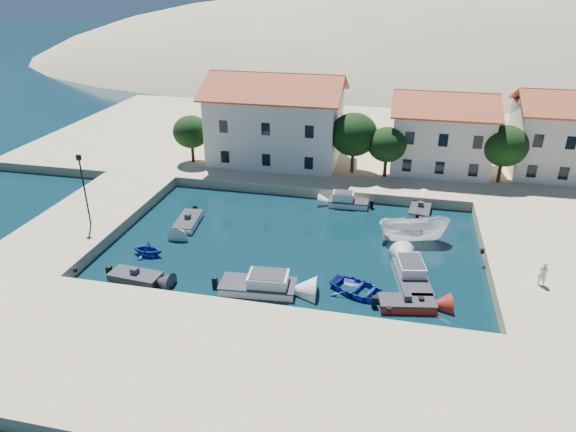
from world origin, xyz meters
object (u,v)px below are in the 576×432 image
object	(u,v)px
building_mid	(441,130)
pedestrian	(543,274)
boat_east	(413,241)
cabin_cruiser_east	(412,277)
cabin_cruiser_south	(258,285)
building_left	(276,117)
lamppost	(83,183)
building_right	(561,132)
rowboat_south	(360,293)

from	to	relation	value
building_mid	pedestrian	bearing A→B (deg)	-74.98
boat_east	pedestrian	size ratio (longest dim) A/B	3.39
boat_east	cabin_cruiser_east	bearing A→B (deg)	167.91
building_mid	boat_east	size ratio (longest dim) A/B	1.78
pedestrian	building_mid	bearing A→B (deg)	-72.47
cabin_cruiser_south	cabin_cruiser_east	distance (m)	11.20
building_left	lamppost	size ratio (longest dim) A/B	2.36
building_left	cabin_cruiser_south	bearing A→B (deg)	-79.21
building_left	cabin_cruiser_east	xyz separation A→B (m)	(15.48, -21.82, -5.46)
building_left	building_right	world-z (taller)	building_left
cabin_cruiser_south	building_left	bearing A→B (deg)	96.21
building_left	boat_east	xyz separation A→B (m)	(15.56, -15.19, -5.94)
building_right	rowboat_south	bearing A→B (deg)	-124.75
lamppost	cabin_cruiser_east	world-z (taller)	lamppost
building_right	pedestrian	size ratio (longest dim) A/B	5.44
rowboat_south	cabin_cruiser_east	size ratio (longest dim) A/B	0.80
lamppost	rowboat_south	distance (m)	24.26
cabin_cruiser_south	cabin_cruiser_east	world-z (taller)	same
building_mid	lamppost	xyz separation A→B (m)	(-29.50, -21.00, -0.47)
building_left	cabin_cruiser_south	world-z (taller)	building_left
cabin_cruiser_south	boat_east	size ratio (longest dim) A/B	0.94
building_left	lamppost	xyz separation A→B (m)	(-11.50, -20.00, -1.18)
building_left	pedestrian	xyz separation A→B (m)	(24.10, -21.73, -4.07)
building_mid	cabin_cruiser_east	distance (m)	23.45
cabin_cruiser_east	boat_east	size ratio (longest dim) A/B	0.95
boat_east	pedestrian	bearing A→B (deg)	-138.84
building_left	lamppost	world-z (taller)	building_left
building_right	cabin_cruiser_east	distance (m)	28.35
pedestrian	building_right	bearing A→B (deg)	-101.46
building_right	pedestrian	xyz separation A→B (m)	(-5.90, -23.73, -3.60)
building_mid	cabin_cruiser_east	xyz separation A→B (m)	(-2.52, -22.82, -4.75)
cabin_cruiser_south	cabin_cruiser_east	bearing A→B (deg)	13.10
building_right	cabin_cruiser_south	size ratio (longest dim) A/B	1.71
pedestrian	cabin_cruiser_east	bearing A→B (deg)	3.17
building_left	boat_east	distance (m)	22.54
building_right	cabin_cruiser_east	bearing A→B (deg)	-121.37
building_right	pedestrian	distance (m)	24.71
boat_east	building_right	bearing A→B (deg)	-51.44
building_mid	lamppost	size ratio (longest dim) A/B	1.69
pedestrian	building_left	bearing A→B (deg)	-39.53
building_left	building_mid	distance (m)	18.04
lamppost	boat_east	size ratio (longest dim) A/B	1.06
building_left	building_right	xyz separation A→B (m)	(30.00, 2.00, -0.46)
lamppost	cabin_cruiser_east	size ratio (longest dim) A/B	1.12
cabin_cruiser_east	building_left	bearing A→B (deg)	23.90
rowboat_south	building_right	bearing A→B (deg)	-11.57
building_right	cabin_cruiser_south	distance (m)	37.43
building_mid	cabin_cruiser_south	xyz separation A→B (m)	(-13.19, -26.23, -4.75)
rowboat_south	boat_east	bearing A→B (deg)	0.95
building_left	rowboat_south	world-z (taller)	building_left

